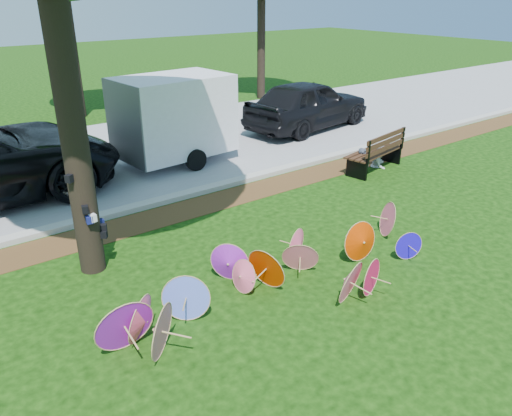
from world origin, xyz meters
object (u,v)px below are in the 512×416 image
(person_left, at_px, (364,149))
(park_bench, at_px, (374,151))
(dark_pickup, at_px, (308,104))
(cargo_trailer, at_px, (174,115))
(parasol_pile, at_px, (266,276))
(person_right, at_px, (381,145))

(person_left, bearing_deg, park_bench, -9.97)
(dark_pickup, xyz_separation_m, cargo_trailer, (-5.61, -0.55, 0.50))
(cargo_trailer, xyz_separation_m, park_bench, (4.04, -3.85, -0.84))
(parasol_pile, height_order, person_left, person_left)
(parasol_pile, distance_m, cargo_trailer, 7.41)
(parasol_pile, distance_m, dark_pickup, 10.87)
(person_left, height_order, person_right, person_left)
(cargo_trailer, bearing_deg, dark_pickup, 1.03)
(dark_pickup, bearing_deg, person_right, 156.31)
(cargo_trailer, bearing_deg, person_right, -45.48)
(parasol_pile, height_order, park_bench, park_bench)
(park_bench, xyz_separation_m, person_right, (0.35, 0.05, 0.10))
(parasol_pile, height_order, cargo_trailer, cargo_trailer)
(parasol_pile, relative_size, cargo_trailer, 2.12)
(person_left, distance_m, person_right, 0.70)
(parasol_pile, relative_size, person_right, 5.14)
(parasol_pile, distance_m, person_right, 7.32)
(park_bench, relative_size, person_left, 1.60)
(cargo_trailer, bearing_deg, person_left, -50.44)
(dark_pickup, bearing_deg, person_left, 148.17)
(parasol_pile, bearing_deg, person_left, 28.60)
(person_right, bearing_deg, cargo_trailer, 116.53)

